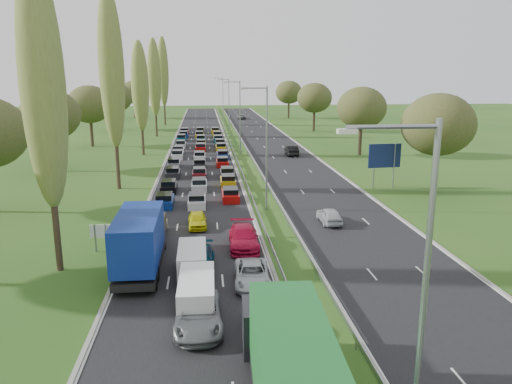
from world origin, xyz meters
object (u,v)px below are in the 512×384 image
info_sign (100,234)px  blue_lorry (141,240)px  near_car_2 (153,228)px  white_van_front (197,292)px  white_van_rear (192,260)px  direction_sign (385,158)px

info_sign → blue_lorry: bearing=-49.1°
near_car_2 → white_van_front: 14.04m
near_car_2 → white_van_front: bearing=-76.4°
blue_lorry → white_van_front: bearing=-58.6°
near_car_2 → info_sign: info_sign is taller
blue_lorry → white_van_front: (3.82, -6.29, -1.11)m
white_van_rear → info_sign: bearing=143.5°
blue_lorry → white_van_rear: (3.46, -1.05, -1.17)m
white_van_front → direction_sign: 36.28m
info_sign → direction_sign: 34.46m
blue_lorry → white_van_rear: blue_lorry is taller
white_van_front → info_sign: size_ratio=2.38×
near_car_2 → direction_sign: (25.24, 15.59, 2.86)m
blue_lorry → near_car_2: bearing=89.6°
near_car_2 → white_van_rear: bearing=-69.6°
white_van_front → white_van_rear: size_ratio=1.07×
white_van_rear → blue_lorry: bearing=162.7°
info_sign → direction_sign: bearing=33.1°
info_sign → white_van_front: bearing=-54.7°
near_car_2 → white_van_rear: 8.95m
blue_lorry → white_van_rear: size_ratio=2.10×
info_sign → direction_sign: (28.80, 18.80, 2.20)m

